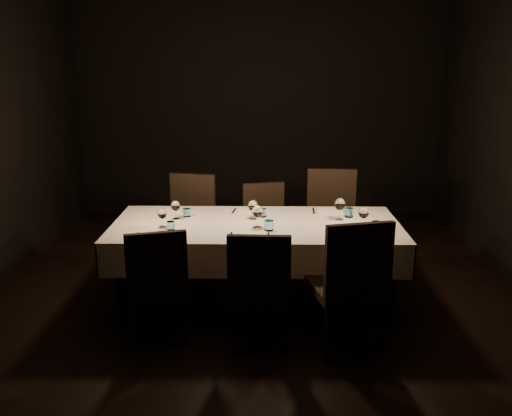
{
  "coord_description": "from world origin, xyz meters",
  "views": [
    {
      "loc": [
        0.06,
        -4.55,
        2.16
      ],
      "look_at": [
        0.0,
        0.0,
        0.9
      ],
      "focal_mm": 38.0,
      "sensor_mm": 36.0,
      "label": 1
    }
  ],
  "objects_px": {
    "dining_table": "(256,231)",
    "chair_near_center": "(260,285)",
    "chair_far_left": "(190,219)",
    "chair_far_right": "(331,217)",
    "chair_far_center": "(266,223)",
    "chair_near_right": "(351,280)",
    "chair_near_left": "(157,281)"
  },
  "relations": [
    {
      "from": "chair_near_left",
      "to": "chair_far_center",
      "type": "bearing_deg",
      "value": -133.81
    },
    {
      "from": "dining_table",
      "to": "chair_far_right",
      "type": "relative_size",
      "value": 2.39
    },
    {
      "from": "dining_table",
      "to": "chair_near_left",
      "type": "xyz_separation_m",
      "value": [
        -0.75,
        -0.72,
        -0.17
      ]
    },
    {
      "from": "chair_near_right",
      "to": "chair_far_left",
      "type": "bearing_deg",
      "value": -62.82
    },
    {
      "from": "chair_near_right",
      "to": "chair_far_right",
      "type": "height_order",
      "value": "same"
    },
    {
      "from": "chair_far_center",
      "to": "chair_far_right",
      "type": "bearing_deg",
      "value": -12.57
    },
    {
      "from": "chair_near_left",
      "to": "chair_far_right",
      "type": "xyz_separation_m",
      "value": [
        1.52,
        1.56,
        0.05
      ]
    },
    {
      "from": "dining_table",
      "to": "chair_near_center",
      "type": "bearing_deg",
      "value": -87.36
    },
    {
      "from": "chair_near_left",
      "to": "chair_near_right",
      "type": "distance_m",
      "value": 1.47
    },
    {
      "from": "chair_near_center",
      "to": "dining_table",
      "type": "bearing_deg",
      "value": -85.66
    },
    {
      "from": "chair_far_left",
      "to": "chair_far_right",
      "type": "relative_size",
      "value": 0.95
    },
    {
      "from": "chair_near_right",
      "to": "chair_far_right",
      "type": "relative_size",
      "value": 1.0
    },
    {
      "from": "dining_table",
      "to": "chair_far_right",
      "type": "bearing_deg",
      "value": 47.36
    },
    {
      "from": "chair_far_center",
      "to": "chair_near_right",
      "type": "bearing_deg",
      "value": -81.85
    },
    {
      "from": "chair_near_center",
      "to": "chair_near_right",
      "type": "height_order",
      "value": "chair_near_right"
    },
    {
      "from": "chair_near_center",
      "to": "chair_near_left",
      "type": "bearing_deg",
      "value": -4.7
    },
    {
      "from": "chair_near_left",
      "to": "chair_near_right",
      "type": "height_order",
      "value": "chair_near_right"
    },
    {
      "from": "chair_near_center",
      "to": "chair_far_right",
      "type": "xyz_separation_m",
      "value": [
        0.73,
        1.65,
        0.05
      ]
    },
    {
      "from": "chair_near_left",
      "to": "chair_far_left",
      "type": "bearing_deg",
      "value": -107.4
    },
    {
      "from": "chair_near_right",
      "to": "chair_far_right",
      "type": "distance_m",
      "value": 1.65
    },
    {
      "from": "chair_near_left",
      "to": "chair_near_center",
      "type": "height_order",
      "value": "chair_near_center"
    },
    {
      "from": "chair_near_center",
      "to": "chair_far_right",
      "type": "relative_size",
      "value": 0.91
    },
    {
      "from": "chair_near_center",
      "to": "chair_far_right",
      "type": "distance_m",
      "value": 1.8
    },
    {
      "from": "dining_table",
      "to": "chair_far_center",
      "type": "bearing_deg",
      "value": 83.97
    },
    {
      "from": "chair_far_left",
      "to": "chair_far_right",
      "type": "xyz_separation_m",
      "value": [
        1.47,
        0.0,
        0.02
      ]
    },
    {
      "from": "dining_table",
      "to": "chair_near_center",
      "type": "xyz_separation_m",
      "value": [
        0.04,
        -0.81,
        -0.16
      ]
    },
    {
      "from": "chair_near_center",
      "to": "chair_far_left",
      "type": "height_order",
      "value": "chair_far_left"
    },
    {
      "from": "chair_far_right",
      "to": "chair_far_left",
      "type": "bearing_deg",
      "value": -175.38
    },
    {
      "from": "dining_table",
      "to": "chair_far_left",
      "type": "height_order",
      "value": "chair_far_left"
    },
    {
      "from": "chair_near_left",
      "to": "chair_far_center",
      "type": "height_order",
      "value": "chair_near_left"
    },
    {
      "from": "chair_near_right",
      "to": "dining_table",
      "type": "bearing_deg",
      "value": -62.32
    },
    {
      "from": "chair_near_right",
      "to": "chair_far_left",
      "type": "xyz_separation_m",
      "value": [
        -1.41,
        1.65,
        -0.02
      ]
    }
  ]
}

